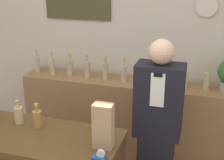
% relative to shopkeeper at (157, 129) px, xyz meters
% --- Properties ---
extents(back_wall, '(5.20, 0.09, 2.70)m').
position_rel_shopkeeper_xyz_m(back_wall, '(-0.54, 0.95, 0.56)').
color(back_wall, beige).
rests_on(back_wall, ground_plane).
extents(back_shelf, '(2.38, 0.39, 0.95)m').
position_rel_shopkeeper_xyz_m(back_shelf, '(-0.46, 0.69, -0.32)').
color(back_shelf, '#8E6642').
rests_on(back_shelf, ground_plane).
extents(shopkeeper, '(0.40, 0.25, 1.60)m').
position_rel_shopkeeper_xyz_m(shopkeeper, '(0.00, 0.00, 0.00)').
color(shopkeeper, black).
rests_on(shopkeeper, ground_plane).
extents(paper_bag, '(0.14, 0.09, 0.33)m').
position_rel_shopkeeper_xyz_m(paper_bag, '(-0.28, -0.64, 0.31)').
color(paper_bag, tan).
rests_on(paper_bag, display_counter).
extents(tape_dispenser, '(0.09, 0.06, 0.07)m').
position_rel_shopkeeper_xyz_m(tape_dispenser, '(-0.26, -0.79, 0.17)').
color(tape_dispenser, '#1E4799').
rests_on(tape_dispenser, display_counter).
extents(counter_bottle_2, '(0.07, 0.07, 0.20)m').
position_rel_shopkeeper_xyz_m(counter_bottle_2, '(-1.05, -0.50, 0.22)').
color(counter_bottle_2, tan).
rests_on(counter_bottle_2, display_counter).
extents(counter_bottle_3, '(0.07, 0.07, 0.20)m').
position_rel_shopkeeper_xyz_m(counter_bottle_3, '(-0.87, -0.52, 0.22)').
color(counter_bottle_3, '#A07438').
rests_on(counter_bottle_3, display_counter).
extents(shelf_bottle_0, '(0.06, 0.06, 0.27)m').
position_rel_shopkeeper_xyz_m(shelf_bottle_0, '(-1.57, 0.71, 0.25)').
color(shelf_bottle_0, tan).
rests_on(shelf_bottle_0, back_shelf).
extents(shelf_bottle_1, '(0.06, 0.06, 0.27)m').
position_rel_shopkeeper_xyz_m(shelf_bottle_1, '(-1.36, 0.68, 0.25)').
color(shelf_bottle_1, tan).
rests_on(shelf_bottle_1, back_shelf).
extents(shelf_bottle_2, '(0.06, 0.06, 0.27)m').
position_rel_shopkeeper_xyz_m(shelf_bottle_2, '(-1.14, 0.69, 0.25)').
color(shelf_bottle_2, tan).
rests_on(shelf_bottle_2, back_shelf).
extents(shelf_bottle_3, '(0.06, 0.06, 0.27)m').
position_rel_shopkeeper_xyz_m(shelf_bottle_3, '(-0.92, 0.69, 0.25)').
color(shelf_bottle_3, tan).
rests_on(shelf_bottle_3, back_shelf).
extents(shelf_bottle_4, '(0.06, 0.06, 0.27)m').
position_rel_shopkeeper_xyz_m(shelf_bottle_4, '(-0.70, 0.69, 0.25)').
color(shelf_bottle_4, tan).
rests_on(shelf_bottle_4, back_shelf).
extents(shelf_bottle_5, '(0.06, 0.06, 0.27)m').
position_rel_shopkeeper_xyz_m(shelf_bottle_5, '(-0.49, 0.67, 0.25)').
color(shelf_bottle_5, tan).
rests_on(shelf_bottle_5, back_shelf).
extents(shelf_bottle_6, '(0.06, 0.06, 0.27)m').
position_rel_shopkeeper_xyz_m(shelf_bottle_6, '(-0.27, 0.68, 0.25)').
color(shelf_bottle_6, tan).
rests_on(shelf_bottle_6, back_shelf).
extents(shelf_bottle_7, '(0.06, 0.06, 0.27)m').
position_rel_shopkeeper_xyz_m(shelf_bottle_7, '(-0.05, 0.71, 0.25)').
color(shelf_bottle_7, tan).
rests_on(shelf_bottle_7, back_shelf).
extents(shelf_bottle_8, '(0.06, 0.06, 0.27)m').
position_rel_shopkeeper_xyz_m(shelf_bottle_8, '(0.16, 0.68, 0.25)').
color(shelf_bottle_8, tan).
rests_on(shelf_bottle_8, back_shelf).
extents(shelf_bottle_9, '(0.06, 0.06, 0.27)m').
position_rel_shopkeeper_xyz_m(shelf_bottle_9, '(0.38, 0.68, 0.25)').
color(shelf_bottle_9, tan).
rests_on(shelf_bottle_9, back_shelf).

